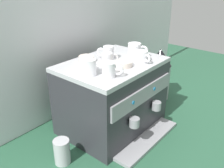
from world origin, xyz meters
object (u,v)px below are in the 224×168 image
at_px(ceramic_cup_2, 110,70).
at_px(ceramic_bowl_1, 86,59).
at_px(ceramic_cup_3, 135,50).
at_px(ceramic_cup_5, 108,53).
at_px(coffee_grinder, 159,74).
at_px(ceramic_bowl_0, 123,64).
at_px(ceramic_cup_1, 90,67).
at_px(ceramic_cup_4, 108,59).
at_px(milk_pitcher, 62,152).
at_px(espresso_machine, 113,96).
at_px(ceramic_cup_0, 141,56).

relative_size(ceramic_cup_2, ceramic_bowl_1, 1.08).
height_order(ceramic_cup_2, ceramic_cup_3, ceramic_cup_3).
bearing_deg(ceramic_cup_5, coffee_grinder, -9.75).
bearing_deg(ceramic_cup_2, ceramic_bowl_0, 12.92).
bearing_deg(ceramic_cup_2, ceramic_cup_1, 114.66).
bearing_deg(ceramic_cup_4, ceramic_bowl_0, -58.54).
xyz_separation_m(ceramic_cup_2, ceramic_cup_5, (0.20, 0.18, 0.00)).
height_order(ceramic_cup_1, ceramic_bowl_0, ceramic_cup_1).
distance_m(ceramic_cup_2, milk_pitcher, 0.49).
height_order(espresso_machine, coffee_grinder, espresso_machine).
distance_m(ceramic_cup_2, coffee_grinder, 0.76).
relative_size(ceramic_bowl_0, coffee_grinder, 0.26).
relative_size(ceramic_cup_0, ceramic_cup_4, 1.18).
xyz_separation_m(ceramic_bowl_0, milk_pitcher, (-0.42, 0.07, -0.38)).
relative_size(espresso_machine, milk_pitcher, 4.36).
height_order(ceramic_bowl_0, ceramic_bowl_1, ceramic_bowl_1).
relative_size(ceramic_cup_5, milk_pitcher, 0.73).
xyz_separation_m(espresso_machine, ceramic_cup_1, (-0.22, -0.03, 0.26)).
height_order(ceramic_cup_5, ceramic_bowl_1, ceramic_cup_5).
bearing_deg(espresso_machine, ceramic_bowl_1, 123.67).
relative_size(ceramic_cup_0, ceramic_bowl_1, 1.24).
xyz_separation_m(ceramic_cup_2, ceramic_bowl_1, (0.09, 0.25, -0.02)).
distance_m(ceramic_cup_0, ceramic_cup_5, 0.20).
distance_m(ceramic_cup_0, milk_pitcher, 0.69).
height_order(espresso_machine, ceramic_cup_0, ceramic_cup_0).
bearing_deg(ceramic_cup_3, coffee_grinder, 1.71).
distance_m(ceramic_cup_1, ceramic_cup_2, 0.10).
xyz_separation_m(ceramic_cup_3, ceramic_cup_4, (-0.23, 0.02, -0.00)).
relative_size(ceramic_cup_0, ceramic_cup_3, 0.94).
bearing_deg(coffee_grinder, ceramic_cup_4, 178.60).
height_order(ceramic_cup_4, ceramic_cup_5, ceramic_cup_5).
relative_size(ceramic_cup_0, ceramic_cup_2, 1.15).
bearing_deg(espresso_machine, ceramic_bowl_0, -96.07).
relative_size(ceramic_cup_4, milk_pitcher, 0.69).
bearing_deg(ceramic_bowl_0, ceramic_cup_4, 121.46).
height_order(coffee_grinder, milk_pitcher, coffee_grinder).
bearing_deg(ceramic_cup_1, ceramic_cup_2, -65.34).
height_order(ceramic_cup_0, ceramic_cup_3, ceramic_cup_3).
xyz_separation_m(ceramic_cup_1, ceramic_bowl_0, (0.21, -0.06, -0.03)).
bearing_deg(ceramic_cup_0, coffee_grinder, 12.95).
height_order(ceramic_cup_0, ceramic_bowl_0, ceramic_cup_0).
relative_size(espresso_machine, ceramic_bowl_1, 6.63).
distance_m(ceramic_cup_0, ceramic_bowl_0, 0.13).
distance_m(espresso_machine, ceramic_cup_3, 0.32).
relative_size(ceramic_cup_3, coffee_grinder, 0.30).
distance_m(ceramic_cup_4, ceramic_bowl_1, 0.14).
xyz_separation_m(ceramic_cup_2, ceramic_cup_4, (0.12, 0.11, -0.00)).
bearing_deg(ceramic_cup_3, ceramic_cup_4, 173.88).
height_order(ceramic_cup_5, milk_pitcher, ceramic_cup_5).
bearing_deg(milk_pitcher, ceramic_bowl_1, 22.71).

